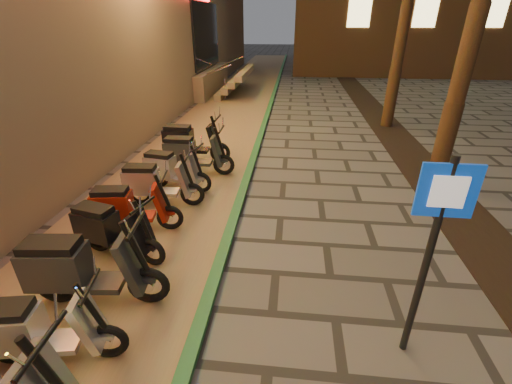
# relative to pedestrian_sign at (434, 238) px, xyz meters

# --- Properties ---
(parking_strip) EXTENTS (3.40, 60.00, 0.01)m
(parking_strip) POSITION_rel_pedestrian_sign_xyz_m (-4.19, 7.86, -1.58)
(parking_strip) COLOR #8C7251
(parking_strip) RESTS_ON ground
(green_curb) EXTENTS (0.18, 60.00, 0.10)m
(green_curb) POSITION_rel_pedestrian_sign_xyz_m (-2.49, 7.86, -1.54)
(green_curb) COLOR #266735
(green_curb) RESTS_ON ground
(planting_strip) EXTENTS (1.20, 40.00, 0.02)m
(planting_strip) POSITION_rel_pedestrian_sign_xyz_m (2.01, 2.86, -1.58)
(planting_strip) COLOR black
(planting_strip) RESTS_ON ground
(pedestrian_sign) EXTENTS (0.54, 0.10, 2.45)m
(pedestrian_sign) POSITION_rel_pedestrian_sign_xyz_m (0.00, 0.00, 0.00)
(pedestrian_sign) COLOR black
(pedestrian_sign) RESTS_ON ground
(scooter_6) EXTENTS (1.57, 0.69, 1.10)m
(scooter_6) POSITION_rel_pedestrian_sign_xyz_m (-4.14, -0.62, -1.11)
(scooter_6) COLOR black
(scooter_6) RESTS_ON ground
(scooter_7) EXTENTS (1.86, 0.70, 1.31)m
(scooter_7) POSITION_rel_pedestrian_sign_xyz_m (-4.15, 0.31, -1.02)
(scooter_7) COLOR black
(scooter_7) RESTS_ON ground
(scooter_8) EXTENTS (1.60, 0.77, 1.13)m
(scooter_8) POSITION_rel_pedestrian_sign_xyz_m (-4.29, 1.37, -1.09)
(scooter_8) COLOR black
(scooter_8) RESTS_ON ground
(scooter_9) EXTENTS (1.59, 0.64, 1.12)m
(scooter_9) POSITION_rel_pedestrian_sign_xyz_m (-4.35, 2.13, -1.10)
(scooter_9) COLOR black
(scooter_9) RESTS_ON ground
(scooter_10) EXTENTS (1.64, 0.58, 1.15)m
(scooter_10) POSITION_rel_pedestrian_sign_xyz_m (-4.22, 3.13, -1.08)
(scooter_10) COLOR black
(scooter_10) RESTS_ON ground
(scooter_11) EXTENTS (1.58, 0.67, 1.11)m
(scooter_11) POSITION_rel_pedestrian_sign_xyz_m (-4.16, 3.93, -1.10)
(scooter_11) COLOR black
(scooter_11) RESTS_ON ground
(scooter_12) EXTENTS (1.74, 0.61, 1.23)m
(scooter_12) POSITION_rel_pedestrian_sign_xyz_m (-3.93, 4.82, -1.05)
(scooter_12) COLOR black
(scooter_12) RESTS_ON ground
(scooter_13) EXTENTS (1.81, 0.64, 1.28)m
(scooter_13) POSITION_rel_pedestrian_sign_xyz_m (-4.23, 5.68, -1.03)
(scooter_13) COLOR black
(scooter_13) RESTS_ON ground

